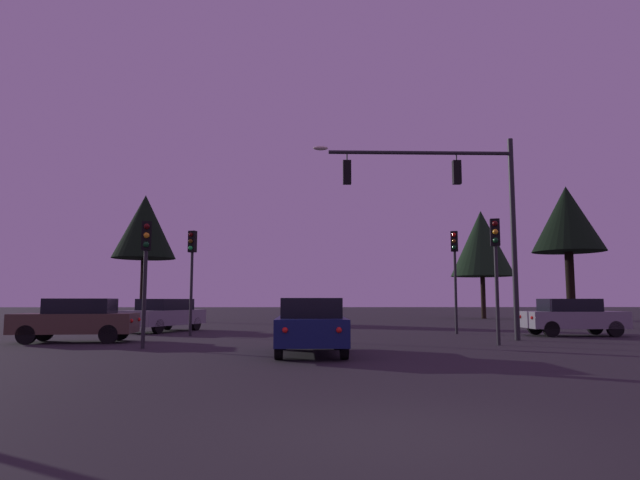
{
  "coord_description": "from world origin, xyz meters",
  "views": [
    {
      "loc": [
        -1.07,
        -5.97,
        1.47
      ],
      "look_at": [
        -0.45,
        15.23,
        3.79
      ],
      "focal_mm": 30.84,
      "sensor_mm": 36.0,
      "label": 1
    }
  ],
  "objects_px": {
    "traffic_light_median": "(146,257)",
    "car_nearside_lane": "(311,325)",
    "tree_behind_sign": "(145,227)",
    "tree_center_horizon": "(567,220)",
    "traffic_light_corner_right": "(455,261)",
    "traffic_signal_mast_arm": "(456,198)",
    "car_crossing_left": "(77,319)",
    "car_crossing_right": "(572,316)",
    "car_far_lane": "(164,314)",
    "tree_left_far": "(482,244)",
    "traffic_light_far_side": "(192,261)",
    "traffic_light_corner_left": "(496,255)"
  },
  "relations": [
    {
      "from": "car_crossing_left",
      "to": "tree_left_far",
      "type": "xyz_separation_m",
      "value": [
        22.24,
        23.96,
        5.2
      ]
    },
    {
      "from": "traffic_light_corner_left",
      "to": "traffic_light_corner_right",
      "type": "height_order",
      "value": "traffic_light_corner_right"
    },
    {
      "from": "car_crossing_left",
      "to": "car_far_lane",
      "type": "bearing_deg",
      "value": 78.0
    },
    {
      "from": "tree_behind_sign",
      "to": "tree_left_far",
      "type": "relative_size",
      "value": 1.05
    },
    {
      "from": "traffic_light_corner_right",
      "to": "traffic_light_median",
      "type": "xyz_separation_m",
      "value": [
        -11.54,
        -6.92,
        -0.4
      ]
    },
    {
      "from": "traffic_light_median",
      "to": "car_far_lane",
      "type": "bearing_deg",
      "value": 100.43
    },
    {
      "from": "car_crossing_left",
      "to": "car_crossing_right",
      "type": "height_order",
      "value": "same"
    },
    {
      "from": "traffic_light_median",
      "to": "car_crossing_right",
      "type": "xyz_separation_m",
      "value": [
        15.97,
        5.47,
        -1.99
      ]
    },
    {
      "from": "car_nearside_lane",
      "to": "car_crossing_right",
      "type": "xyz_separation_m",
      "value": [
        10.88,
        7.37,
        -0.0
      ]
    },
    {
      "from": "car_far_lane",
      "to": "tree_left_far",
      "type": "height_order",
      "value": "tree_left_far"
    },
    {
      "from": "car_nearside_lane",
      "to": "tree_left_far",
      "type": "xyz_separation_m",
      "value": [
        14.11,
        28.43,
        5.2
      ]
    },
    {
      "from": "car_crossing_left",
      "to": "car_far_lane",
      "type": "relative_size",
      "value": 0.86
    },
    {
      "from": "traffic_light_median",
      "to": "tree_behind_sign",
      "type": "relative_size",
      "value": 0.43
    },
    {
      "from": "traffic_signal_mast_arm",
      "to": "car_nearside_lane",
      "type": "xyz_separation_m",
      "value": [
        -5.5,
        -4.95,
        -4.46
      ]
    },
    {
      "from": "traffic_light_corner_right",
      "to": "car_far_lane",
      "type": "distance_m",
      "value": 13.59
    },
    {
      "from": "traffic_signal_mast_arm",
      "to": "tree_behind_sign",
      "type": "bearing_deg",
      "value": 131.1
    },
    {
      "from": "traffic_light_corner_left",
      "to": "car_far_lane",
      "type": "height_order",
      "value": "traffic_light_corner_left"
    },
    {
      "from": "tree_behind_sign",
      "to": "car_crossing_left",
      "type": "bearing_deg",
      "value": -79.78
    },
    {
      "from": "traffic_light_corner_right",
      "to": "car_crossing_right",
      "type": "height_order",
      "value": "traffic_light_corner_right"
    },
    {
      "from": "traffic_light_median",
      "to": "tree_behind_sign",
      "type": "distance_m",
      "value": 24.14
    },
    {
      "from": "traffic_light_median",
      "to": "traffic_light_far_side",
      "type": "distance_m",
      "value": 5.97
    },
    {
      "from": "traffic_light_corner_left",
      "to": "traffic_light_corner_right",
      "type": "bearing_deg",
      "value": 87.07
    },
    {
      "from": "car_crossing_right",
      "to": "tree_behind_sign",
      "type": "xyz_separation_m",
      "value": [
        -22.66,
        17.38,
        5.96
      ]
    },
    {
      "from": "traffic_light_far_side",
      "to": "car_crossing_right",
      "type": "distance_m",
      "value": 15.94
    },
    {
      "from": "traffic_light_median",
      "to": "traffic_light_far_side",
      "type": "bearing_deg",
      "value": 88.05
    },
    {
      "from": "traffic_signal_mast_arm",
      "to": "car_crossing_left",
      "type": "bearing_deg",
      "value": -177.97
    },
    {
      "from": "traffic_light_far_side",
      "to": "traffic_light_median",
      "type": "bearing_deg",
      "value": -91.95
    },
    {
      "from": "tree_center_horizon",
      "to": "traffic_light_corner_right",
      "type": "bearing_deg",
      "value": -144.12
    },
    {
      "from": "traffic_light_corner_left",
      "to": "traffic_light_far_side",
      "type": "bearing_deg",
      "value": 155.23
    },
    {
      "from": "car_crossing_right",
      "to": "tree_left_far",
      "type": "relative_size",
      "value": 0.46
    },
    {
      "from": "tree_behind_sign",
      "to": "tree_center_horizon",
      "type": "height_order",
      "value": "tree_behind_sign"
    },
    {
      "from": "traffic_light_median",
      "to": "car_crossing_left",
      "type": "relative_size",
      "value": 0.93
    },
    {
      "from": "car_crossing_right",
      "to": "tree_center_horizon",
      "type": "xyz_separation_m",
      "value": [
        3.52,
        7.19,
        5.1
      ]
    },
    {
      "from": "car_crossing_left",
      "to": "car_crossing_right",
      "type": "relative_size",
      "value": 1.05
    },
    {
      "from": "traffic_light_corner_left",
      "to": "tree_left_far",
      "type": "distance_m",
      "value": 27.04
    },
    {
      "from": "traffic_light_median",
      "to": "car_nearside_lane",
      "type": "relative_size",
      "value": 0.93
    },
    {
      "from": "tree_behind_sign",
      "to": "tree_center_horizon",
      "type": "xyz_separation_m",
      "value": [
        26.18,
        -10.19,
        -0.86
      ]
    },
    {
      "from": "tree_left_far",
      "to": "traffic_light_median",
      "type": "bearing_deg",
      "value": -125.89
    },
    {
      "from": "traffic_signal_mast_arm",
      "to": "tree_behind_sign",
      "type": "xyz_separation_m",
      "value": [
        -17.28,
        19.8,
        1.5
      ]
    },
    {
      "from": "traffic_light_far_side",
      "to": "car_far_lane",
      "type": "relative_size",
      "value": 0.89
    },
    {
      "from": "traffic_signal_mast_arm",
      "to": "car_nearside_lane",
      "type": "bearing_deg",
      "value": -137.99
    },
    {
      "from": "traffic_signal_mast_arm",
      "to": "tree_left_far",
      "type": "height_order",
      "value": "tree_left_far"
    },
    {
      "from": "traffic_light_corner_left",
      "to": "tree_center_horizon",
      "type": "xyz_separation_m",
      "value": [
        8.25,
        11.8,
        2.94
      ]
    },
    {
      "from": "car_far_lane",
      "to": "tree_left_far",
      "type": "distance_m",
      "value": 27.71
    },
    {
      "from": "traffic_light_far_side",
      "to": "tree_left_far",
      "type": "bearing_deg",
      "value": 47.29
    },
    {
      "from": "traffic_light_corner_right",
      "to": "tree_behind_sign",
      "type": "relative_size",
      "value": 0.49
    },
    {
      "from": "tree_center_horizon",
      "to": "car_crossing_left",
      "type": "bearing_deg",
      "value": -155.85
    },
    {
      "from": "car_crossing_right",
      "to": "car_far_lane",
      "type": "distance_m",
      "value": 17.99
    },
    {
      "from": "traffic_light_corner_right",
      "to": "traffic_light_far_side",
      "type": "relative_size",
      "value": 1.03
    },
    {
      "from": "tree_left_far",
      "to": "car_crossing_right",
      "type": "bearing_deg",
      "value": -98.72
    }
  ]
}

